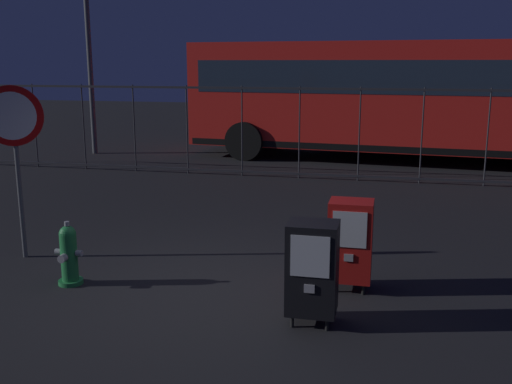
# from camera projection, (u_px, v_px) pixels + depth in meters

# --- Properties ---
(ground_plane) EXTENTS (60.00, 60.00, 0.00)m
(ground_plane) POSITION_uv_depth(u_px,v_px,m) (206.00, 292.00, 6.57)
(ground_plane) COLOR black
(fire_hydrant) EXTENTS (0.33, 0.32, 0.75)m
(fire_hydrant) POSITION_uv_depth(u_px,v_px,m) (69.00, 255.00, 6.74)
(fire_hydrant) COLOR #1E7238
(fire_hydrant) RESTS_ON ground_plane
(newspaper_box_primary) EXTENTS (0.48, 0.42, 1.02)m
(newspaper_box_primary) POSITION_uv_depth(u_px,v_px,m) (312.00, 268.00, 5.68)
(newspaper_box_primary) COLOR black
(newspaper_box_primary) RESTS_ON ground_plane
(newspaper_box_secondary) EXTENTS (0.48, 0.42, 1.02)m
(newspaper_box_secondary) POSITION_uv_depth(u_px,v_px,m) (350.00, 240.00, 6.55)
(newspaper_box_secondary) COLOR black
(newspaper_box_secondary) RESTS_ON ground_plane
(stop_sign) EXTENTS (0.71, 0.31, 2.23)m
(stop_sign) POSITION_uv_depth(u_px,v_px,m) (14.00, 136.00, 7.41)
(stop_sign) COLOR #4C4F54
(stop_sign) RESTS_ON ground_plane
(fence_barrier) EXTENTS (18.03, 0.04, 2.00)m
(fence_barrier) POSITION_uv_depth(u_px,v_px,m) (299.00, 132.00, 12.81)
(fence_barrier) COLOR #2D2D33
(fence_barrier) RESTS_ON ground_plane
(bus_near) EXTENTS (10.68, 3.52, 3.00)m
(bus_near) POSITION_uv_depth(u_px,v_px,m) (396.00, 94.00, 15.08)
(bus_near) COLOR red
(bus_near) RESTS_ON ground_plane
(bus_far) EXTENTS (10.68, 3.51, 3.00)m
(bus_far) POSITION_uv_depth(u_px,v_px,m) (508.00, 89.00, 17.75)
(bus_far) COLOR #4C5156
(bus_far) RESTS_ON ground_plane
(street_light_near_left) EXTENTS (0.32, 0.32, 6.67)m
(street_light_near_left) POSITION_uv_depth(u_px,v_px,m) (87.00, 9.00, 15.73)
(street_light_near_left) COLOR #4C4F54
(street_light_near_left) RESTS_ON ground_plane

